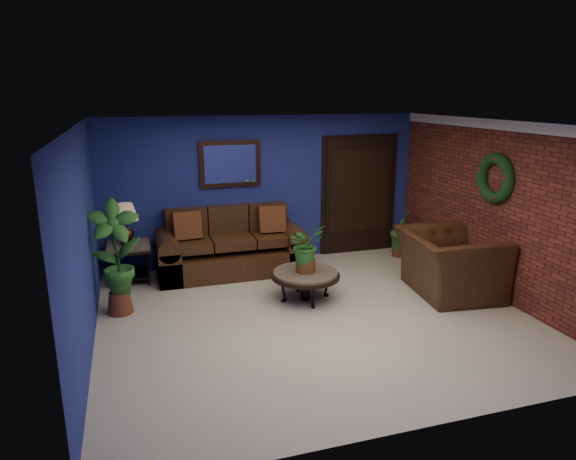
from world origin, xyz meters
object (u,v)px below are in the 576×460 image
object	(u,v)px
side_chair	(274,236)
armchair	(449,263)
sofa	(230,250)
table_lamp	(126,219)
coffee_table	(305,275)
end_table	(129,253)

from	to	relation	value
side_chair	armchair	xyz separation A→B (m)	(2.10, -1.94, -0.07)
side_chair	armchair	bearing A→B (deg)	-50.58
sofa	table_lamp	xyz separation A→B (m)	(-1.59, -0.04, 0.66)
coffee_table	side_chair	bearing A→B (deg)	90.84
sofa	coffee_table	xyz separation A→B (m)	(0.78, -1.52, 0.01)
side_chair	table_lamp	bearing A→B (deg)	173.74
table_lamp	armchair	bearing A→B (deg)	-22.79
sofa	side_chair	xyz separation A→B (m)	(0.76, 0.03, 0.17)
coffee_table	side_chair	distance (m)	1.56
coffee_table	end_table	world-z (taller)	end_table
sofa	coffee_table	bearing A→B (deg)	-62.85
sofa	table_lamp	size ratio (longest dim) A/B	3.87
armchair	sofa	bearing A→B (deg)	62.89
end_table	side_chair	bearing A→B (deg)	1.65
end_table	sofa	bearing A→B (deg)	1.41
sofa	side_chair	world-z (taller)	sofa
end_table	armchair	size ratio (longest dim) A/B	0.48
table_lamp	armchair	xyz separation A→B (m)	(4.45, -1.87, -0.55)
sofa	end_table	xyz separation A→B (m)	(-1.59, -0.04, 0.12)
end_table	table_lamp	bearing A→B (deg)	153.43
sofa	end_table	size ratio (longest dim) A/B	3.54
coffee_table	end_table	xyz separation A→B (m)	(-2.37, 1.48, 0.11)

